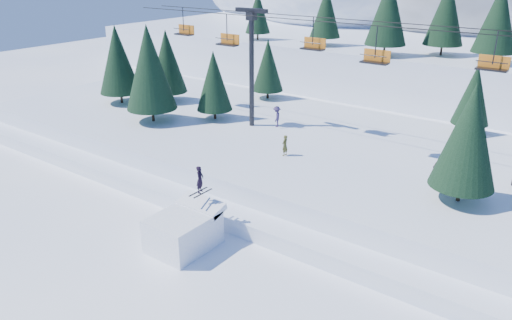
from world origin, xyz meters
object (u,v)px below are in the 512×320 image
Objects in this scene: chairlift at (362,64)px; banner_far at (428,287)px; banner_near at (370,278)px; jump_kicker at (184,229)px.

chairlift is 16.59× the size of banner_far.
banner_far is at bearing 20.07° from banner_near.
jump_kicker is 0.11× the size of chairlift.
jump_kicker is at bearing -163.81° from banner_far.
jump_kicker reaches higher than banner_near.
jump_kicker is 14.34m from banner_far.
jump_kicker is at bearing -103.06° from chairlift.
chairlift reaches higher than banner_near.
banner_far is (13.75, 3.99, -0.66)m from jump_kicker.
jump_kicker is at bearing -164.83° from banner_near.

